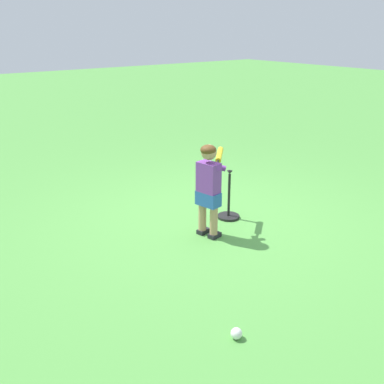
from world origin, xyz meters
The scene contains 4 objects.
ground_plane centered at (0.00, 0.00, 0.00)m, with size 40.00×40.00×0.00m, color #519942.
child_batter centered at (-0.33, -0.34, 0.65)m, with size 0.64×0.56×1.08m.
play_ball_far_left centered at (-1.34, -1.90, 0.05)m, with size 0.09×0.09×0.09m, color white.
batting_tee centered at (0.18, -0.11, 0.10)m, with size 0.28×0.28×0.62m.
Camera 1 is at (-3.37, -4.00, 2.29)m, focal length 42.35 mm.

